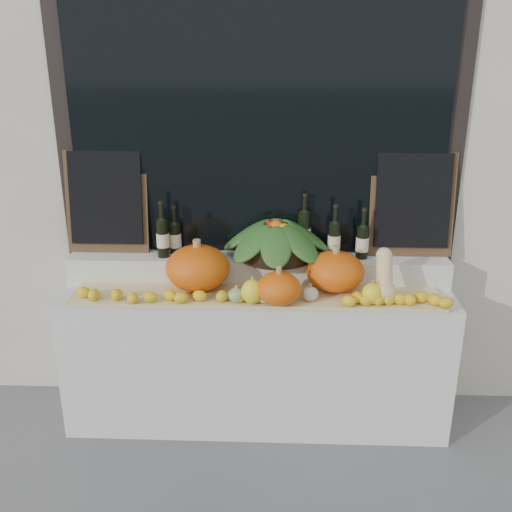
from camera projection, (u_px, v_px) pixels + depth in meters
storefront_facade at (261, 45)px, 3.59m from camera, size 7.00×0.94×4.50m
display_sill at (256, 355)px, 3.53m from camera, size 2.30×0.55×0.88m
rear_tier at (257, 268)px, 3.49m from camera, size 2.30×0.25×0.16m
straw_bedding at (256, 296)px, 3.26m from camera, size 2.10×0.32×0.02m
pumpkin_left at (198, 268)px, 3.28m from camera, size 0.41×0.41×0.26m
pumpkin_right at (335, 271)px, 3.28m from camera, size 0.39×0.39×0.23m
pumpkin_center at (279, 289)px, 3.10m from camera, size 0.29×0.29×0.18m
butternut_squash at (384, 278)px, 3.15m from camera, size 0.13×0.20×0.29m
decorative_gourds at (288, 293)px, 3.13m from camera, size 0.85×0.16×0.16m
lemon_heap at (255, 297)px, 3.14m from camera, size 2.20×0.16×0.06m
produce_bowl at (276, 239)px, 3.41m from camera, size 0.69×0.69×0.24m
wine_bottle_far_left at (163, 238)px, 3.41m from camera, size 0.08×0.08×0.34m
wine_bottle_near_left at (175, 238)px, 3.48m from camera, size 0.08×0.08×0.30m
wine_bottle_tall at (304, 232)px, 3.46m from camera, size 0.08×0.08×0.38m
wine_bottle_near_right at (334, 239)px, 3.40m from camera, size 0.08×0.08×0.33m
wine_bottle_far_right at (362, 242)px, 3.39m from camera, size 0.08×0.08×0.31m
chalkboard_left at (106, 200)px, 3.45m from camera, size 0.50×0.11×0.62m
chalkboard_right at (413, 203)px, 3.38m from camera, size 0.50×0.11×0.62m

